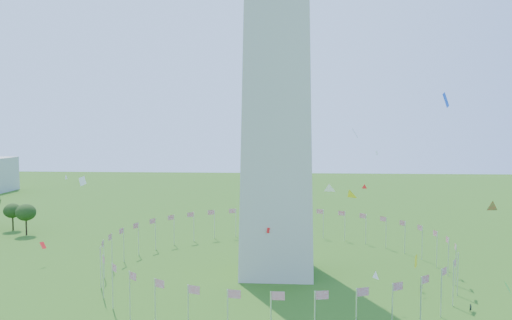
% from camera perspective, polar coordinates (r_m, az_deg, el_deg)
% --- Properties ---
extents(flag_ring, '(80.24, 80.24, 9.00)m').
position_cam_1_polar(flag_ring, '(120.69, 2.37, -10.70)').
color(flag_ring, silver).
rests_on(flag_ring, ground).
extents(kites_aloft, '(126.58, 66.36, 34.89)m').
position_cam_1_polar(kites_aloft, '(92.86, 7.89, -5.83)').
color(kites_aloft, yellow).
rests_on(kites_aloft, ground).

